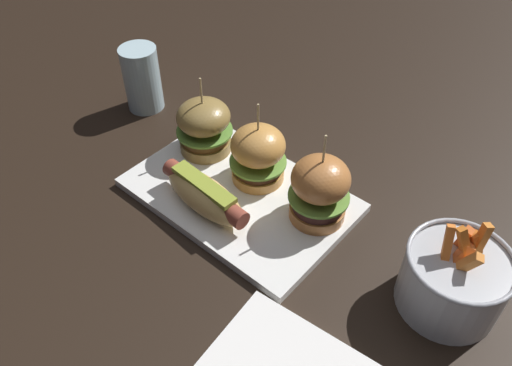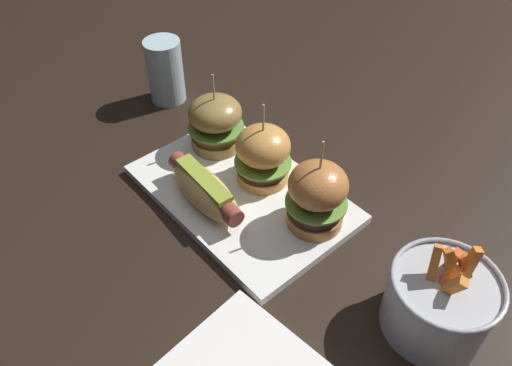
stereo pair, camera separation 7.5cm
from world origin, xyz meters
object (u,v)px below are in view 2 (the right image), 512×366
at_px(slider_right, 317,195).
at_px(platter_main, 242,193).
at_px(slider_center, 263,155).
at_px(slider_left, 216,122).
at_px(water_glass, 165,71).
at_px(hot_dog, 205,189).
at_px(fries_bucket, 440,302).

bearing_deg(slider_right, platter_main, -162.31).
distance_m(platter_main, slider_center, 0.07).
height_order(slider_left, water_glass, slider_left).
distance_m(hot_dog, slider_right, 0.17).
bearing_deg(hot_dog, water_glass, 156.43).
xyz_separation_m(slider_left, water_glass, (-0.19, 0.03, -0.00)).
height_order(slider_right, fries_bucket, slider_right).
relative_size(hot_dog, fries_bucket, 1.25).
bearing_deg(slider_left, platter_main, -19.77).
relative_size(slider_left, slider_center, 0.98).
height_order(hot_dog, slider_left, slider_left).
distance_m(hot_dog, water_glass, 0.31).
bearing_deg(fries_bucket, platter_main, -174.00).
relative_size(hot_dog, water_glass, 1.35).
distance_m(platter_main, hot_dog, 0.07).
bearing_deg(hot_dog, fries_bucket, 14.80).
bearing_deg(slider_center, fries_bucket, -1.65).
bearing_deg(slider_left, hot_dog, -45.33).
bearing_deg(slider_left, fries_bucket, -0.83).
relative_size(slider_left, fries_bucket, 1.04).
bearing_deg(slider_left, water_glass, 171.95).
height_order(hot_dog, water_glass, water_glass).
distance_m(slider_center, water_glass, 0.30).
relative_size(slider_center, slider_right, 0.94).
xyz_separation_m(platter_main, water_glass, (-0.30, 0.07, 0.05)).
xyz_separation_m(platter_main, slider_left, (-0.11, 0.04, 0.05)).
bearing_deg(slider_right, slider_center, 177.20).
bearing_deg(slider_center, slider_left, -178.48).
xyz_separation_m(hot_dog, fries_bucket, (0.35, 0.09, 0.01)).
height_order(platter_main, slider_left, slider_left).
bearing_deg(slider_right, fries_bucket, -0.99).
relative_size(hot_dog, slider_center, 1.17).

